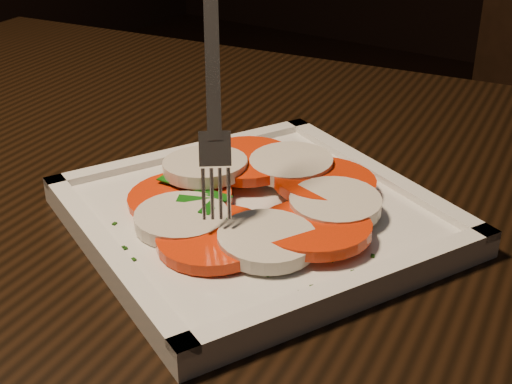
% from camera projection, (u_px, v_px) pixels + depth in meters
% --- Properties ---
extents(table, '(1.30, 0.95, 0.75)m').
position_uv_depth(table, '(238.00, 303.00, 0.62)').
color(table, black).
rests_on(table, ground).
extents(plate, '(0.33, 0.33, 0.01)m').
position_uv_depth(plate, '(256.00, 218.00, 0.54)').
color(plate, white).
rests_on(plate, table).
extents(caprese_salad, '(0.20, 0.20, 0.03)m').
position_uv_depth(caprese_salad, '(256.00, 198.00, 0.53)').
color(caprese_salad, red).
rests_on(caprese_salad, plate).
extents(fork, '(0.07, 0.08, 0.18)m').
position_uv_depth(fork, '(213.00, 69.00, 0.48)').
color(fork, white).
rests_on(fork, caprese_salad).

